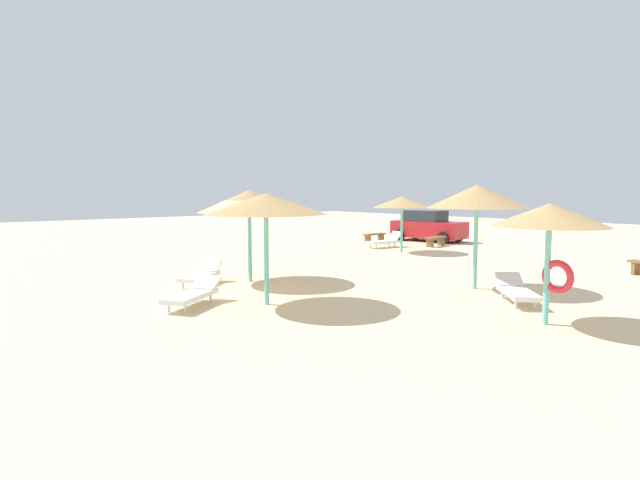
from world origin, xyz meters
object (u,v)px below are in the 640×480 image
parasol_0 (550,217)px  parasol_4 (477,197)px  lounger_0 (516,290)px  lounger_1 (201,274)px  lounger_2 (193,294)px  lounger_3 (385,241)px  bench_2 (436,240)px  parked_car (428,226)px  parasol_1 (249,201)px  parasol_3 (402,202)px  bench_0 (374,236)px  parasol_2 (266,204)px

parasol_0 → parasol_4: 3.97m
lounger_0 → lounger_1: (-7.34, -4.84, 0.01)m
lounger_2 → lounger_3: lounger_3 is taller
bench_2 → parked_car: size_ratio=0.37×
lounger_1 → bench_2: lounger_1 is taller
parasol_1 → parasol_3: bearing=101.6°
parasol_1 → lounger_1: 2.63m
parasol_0 → lounger_1: size_ratio=1.34×
parasol_0 → lounger_0: (-1.46, 1.50, -1.94)m
parasol_4 → bench_0: (-11.03, 7.54, -2.28)m
parasol_3 → bench_2: size_ratio=1.73×
parasol_4 → lounger_1: (-5.62, -5.68, -2.31)m
parasol_2 → lounger_3: parasol_2 is taller
parasol_0 → lounger_2: size_ratio=1.30×
parasol_4 → lounger_1: size_ratio=1.57×
parasol_4 → lounger_3: bearing=145.8°
parasol_4 → lounger_3: (-8.90, 6.04, -2.30)m
lounger_2 → bench_0: lounger_2 is taller
parasol_2 → bench_0: size_ratio=1.95×
parasol_1 → bench_2: size_ratio=2.03×
parasol_1 → parked_car: bearing=106.6°
parasol_2 → parasol_3: (-4.92, 10.87, -0.18)m
lounger_1 → parasol_3: bearing=97.8°
bench_0 → bench_2: size_ratio=0.99×
parasol_2 → lounger_1: 4.06m
bench_0 → parked_car: 3.15m
parasol_4 → lounger_2: bearing=-114.1°
parasol_2 → lounger_1: bearing=179.7°
lounger_3 → bench_0: bearing=144.7°
bench_0 → parasol_4: bearing=-34.4°
lounger_0 → parasol_3: bearing=145.8°
parasol_4 → lounger_3: parasol_4 is taller
lounger_3 → bench_0: (-2.13, 1.50, 0.02)m
parasol_3 → parked_car: bearing=115.3°
lounger_0 → bench_0: lounger_0 is taller
parasol_2 → bench_0: (-8.84, 13.24, -2.12)m
parasol_0 → parasol_3: size_ratio=0.95×
parasol_0 → bench_2: 15.31m
bench_0 → parked_car: size_ratio=0.36×
parked_car → parasol_0: bearing=-44.8°
lounger_1 → parked_car: bearing=103.7°
parasol_2 → bench_0: bearing=123.7°
parasol_0 → parasol_1: (-8.36, -1.91, 0.22)m
bench_0 → parked_car: bearing=60.9°
parasol_3 → lounger_0: bearing=-34.2°
parasol_3 → lounger_3: bearing=154.1°
lounger_3 → parked_car: size_ratio=0.46×
lounger_3 → parked_car: 4.30m
parasol_3 → lounger_2: (3.90, -12.32, -1.98)m
bench_0 → lounger_1: bearing=-67.8°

